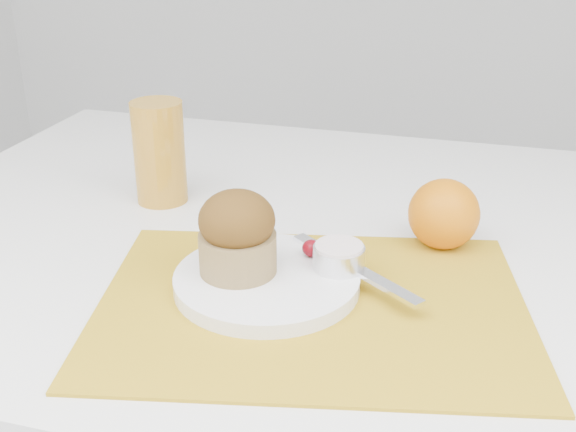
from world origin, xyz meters
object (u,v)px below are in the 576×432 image
(orange, at_px, (444,214))
(juice_glass, at_px, (159,152))
(plate, at_px, (267,281))
(muffin, at_px, (237,234))

(orange, relative_size, juice_glass, 0.61)
(plate, distance_m, muffin, 0.06)
(muffin, bearing_deg, juice_glass, 132.55)
(plate, bearing_deg, orange, 42.98)
(orange, bearing_deg, muffin, -141.67)
(juice_glass, bearing_deg, orange, -5.62)
(plate, height_order, juice_glass, juice_glass)
(juice_glass, bearing_deg, muffin, -47.45)
(plate, xyz_separation_m, orange, (0.16, 0.15, 0.03))
(orange, bearing_deg, plate, -137.02)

